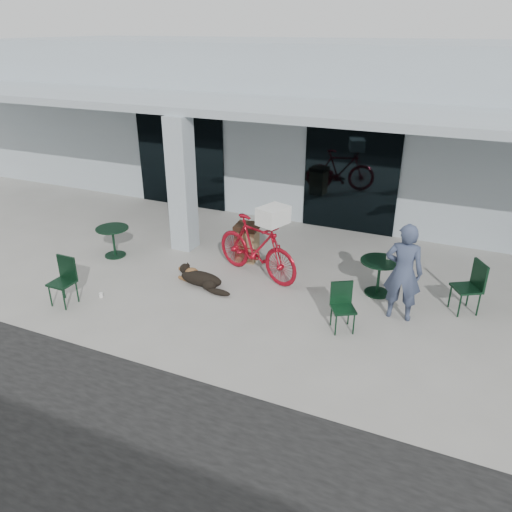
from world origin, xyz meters
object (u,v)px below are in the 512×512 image
at_px(dog, 201,278).
at_px(trash_receptacle, 247,242).
at_px(cafe_chair_far_a, 343,308).
at_px(cafe_chair_near, 62,282).
at_px(bicycle, 257,248).
at_px(cafe_table_far, 379,277).
at_px(cafe_table_near, 114,242).
at_px(person, 403,272).
at_px(cafe_chair_far_b, 466,288).

height_order(dog, trash_receptacle, trash_receptacle).
bearing_deg(cafe_chair_far_a, cafe_chair_near, 163.55).
bearing_deg(bicycle, cafe_table_far, -64.66).
height_order(cafe_table_near, cafe_chair_near, cafe_chair_near).
bearing_deg(cafe_chair_near, trash_receptacle, 54.39).
bearing_deg(cafe_chair_far_a, bicycle, 118.94).
bearing_deg(cafe_chair_far_a, person, 14.68).
bearing_deg(bicycle, trash_receptacle, 57.95).
bearing_deg(trash_receptacle, cafe_table_far, -7.38).
bearing_deg(cafe_chair_far_b, person, -88.54).
bearing_deg(cafe_table_far, person, -54.63).
xyz_separation_m(cafe_chair_far_a, cafe_chair_far_b, (1.92, 1.53, 0.07)).
xyz_separation_m(dog, cafe_chair_far_b, (5.00, 1.10, 0.32)).
xyz_separation_m(dog, cafe_table_near, (-2.59, 0.49, 0.17)).
bearing_deg(trash_receptacle, cafe_chair_far_b, -5.38).
bearing_deg(cafe_table_far, cafe_table_near, -173.75).
bearing_deg(trash_receptacle, cafe_chair_far_a, -35.69).
distance_m(cafe_chair_far_a, trash_receptacle, 3.38).
xyz_separation_m(dog, cafe_chair_far_a, (3.08, -0.43, 0.26)).
relative_size(cafe_table_near, cafe_chair_far_a, 0.85).
xyz_separation_m(cafe_table_near, cafe_table_far, (5.97, 0.65, 0.02)).
bearing_deg(cafe_chair_far_a, cafe_table_far, 48.55).
distance_m(cafe_chair_near, cafe_chair_far_a, 5.28).
bearing_deg(dog, cafe_table_near, -175.65).
relative_size(cafe_chair_near, person, 0.51).
bearing_deg(person, cafe_chair_far_b, -148.67).
distance_m(dog, cafe_chair_far_b, 5.13).
relative_size(bicycle, cafe_table_near, 2.94).
relative_size(cafe_chair_far_a, trash_receptacle, 1.01).
distance_m(cafe_chair_near, cafe_table_far, 6.14).
bearing_deg(cafe_chair_near, cafe_table_far, 28.33).
xyz_separation_m(dog, cafe_chair_near, (-2.05, -1.71, 0.29)).
bearing_deg(cafe_table_far, dog, -161.35).
relative_size(cafe_table_near, person, 0.40).
height_order(cafe_chair_far_b, person, person).
distance_m(cafe_table_near, cafe_chair_near, 2.27).
height_order(cafe_chair_far_a, cafe_chair_far_b, cafe_chair_far_b).
relative_size(cafe_table_far, cafe_chair_far_b, 0.77).
bearing_deg(cafe_chair_far_b, cafe_table_near, -116.70).
relative_size(dog, trash_receptacle, 1.24).
bearing_deg(cafe_table_near, cafe_chair_near, -76.23).
distance_m(cafe_table_near, cafe_chair_far_a, 5.74).
relative_size(cafe_table_near, trash_receptacle, 0.86).
relative_size(bicycle, dog, 2.03).
distance_m(cafe_chair_near, trash_receptacle, 4.03).
bearing_deg(trash_receptacle, cafe_chair_near, -126.21).
height_order(dog, cafe_chair_far_a, cafe_chair_far_a).
bearing_deg(bicycle, cafe_chair_far_a, -101.16).
relative_size(dog, cafe_chair_far_b, 1.07).
bearing_deg(cafe_table_near, dog, -10.73).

